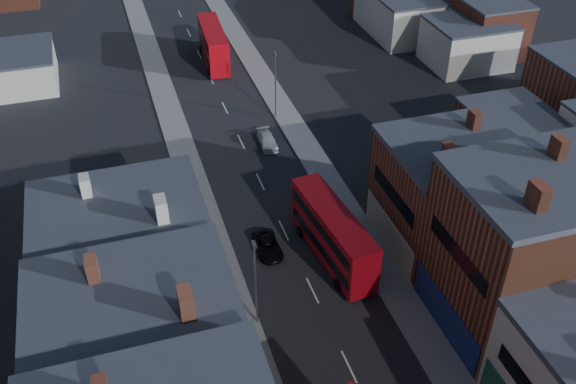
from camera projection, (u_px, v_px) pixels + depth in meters
pavement_west at (193, 182)px, 64.45m from camera, size 3.00×200.00×0.12m
pavement_east at (315, 160)px, 67.57m from camera, size 3.00×200.00×0.12m
lamp_post_2 at (256, 279)px, 46.64m from camera, size 0.25×0.70×8.12m
lamp_post_3 at (275, 81)px, 72.18m from camera, size 0.25×0.70×8.12m
bus_1 at (333, 234)px, 53.89m from camera, size 3.81×11.66×4.94m
bus_2 at (213, 44)px, 85.39m from camera, size 3.42×11.57×4.94m
car_2 at (268, 246)px, 55.77m from camera, size 1.99×4.29×1.19m
car_3 at (267, 140)px, 69.72m from camera, size 1.84×4.24×1.22m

